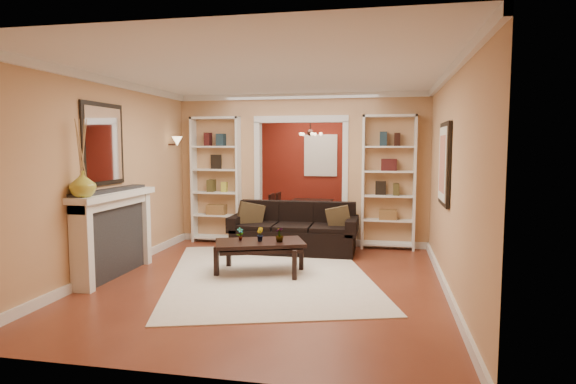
% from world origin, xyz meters
% --- Properties ---
extents(floor, '(8.00, 8.00, 0.00)m').
position_xyz_m(floor, '(0.00, 0.00, 0.00)').
color(floor, brown).
rests_on(floor, ground).
extents(ceiling, '(8.00, 8.00, 0.00)m').
position_xyz_m(ceiling, '(0.00, 0.00, 2.70)').
color(ceiling, white).
rests_on(ceiling, ground).
extents(wall_back, '(8.00, 0.00, 8.00)m').
position_xyz_m(wall_back, '(0.00, 4.00, 1.35)').
color(wall_back, tan).
rests_on(wall_back, ground).
extents(wall_front, '(8.00, 0.00, 8.00)m').
position_xyz_m(wall_front, '(0.00, -4.00, 1.35)').
color(wall_front, tan).
rests_on(wall_front, ground).
extents(wall_left, '(0.00, 8.00, 8.00)m').
position_xyz_m(wall_left, '(-2.25, 0.00, 1.35)').
color(wall_left, tan).
rests_on(wall_left, ground).
extents(wall_right, '(0.00, 8.00, 8.00)m').
position_xyz_m(wall_right, '(2.25, 0.00, 1.35)').
color(wall_right, tan).
rests_on(wall_right, ground).
extents(partition_wall, '(4.50, 0.15, 2.70)m').
position_xyz_m(partition_wall, '(0.00, 1.20, 1.35)').
color(partition_wall, tan).
rests_on(partition_wall, floor).
extents(red_back_panel, '(4.44, 0.04, 2.64)m').
position_xyz_m(red_back_panel, '(0.00, 3.97, 1.32)').
color(red_back_panel, maroon).
rests_on(red_back_panel, floor).
extents(dining_window, '(0.78, 0.03, 0.98)m').
position_xyz_m(dining_window, '(0.00, 3.93, 1.55)').
color(dining_window, '#8CA5CC').
rests_on(dining_window, wall_back).
extents(area_rug, '(3.62, 4.33, 0.01)m').
position_xyz_m(area_rug, '(-0.08, -0.99, 0.01)').
color(area_rug, white).
rests_on(area_rug, floor).
extents(sofa, '(2.11, 0.91, 0.82)m').
position_xyz_m(sofa, '(0.01, 0.45, 0.41)').
color(sofa, black).
rests_on(sofa, floor).
extents(pillow_left, '(0.43, 0.33, 0.43)m').
position_xyz_m(pillow_left, '(-0.74, 0.43, 0.62)').
color(pillow_left, '#503D22').
rests_on(pillow_left, sofa).
extents(pillow_right, '(0.38, 0.14, 0.38)m').
position_xyz_m(pillow_right, '(0.76, 0.43, 0.59)').
color(pillow_right, '#503D22').
rests_on(pillow_right, sofa).
extents(coffee_table, '(1.36, 1.04, 0.46)m').
position_xyz_m(coffee_table, '(-0.21, -0.98, 0.23)').
color(coffee_table, black).
rests_on(coffee_table, floor).
extents(plant_left, '(0.11, 0.11, 0.18)m').
position_xyz_m(plant_left, '(-0.49, -0.98, 0.55)').
color(plant_left, '#336626').
rests_on(plant_left, coffee_table).
extents(plant_center, '(0.13, 0.14, 0.19)m').
position_xyz_m(plant_center, '(-0.21, -0.98, 0.55)').
color(plant_center, '#336626').
rests_on(plant_center, coffee_table).
extents(plant_right, '(0.16, 0.16, 0.20)m').
position_xyz_m(plant_right, '(0.07, -0.98, 0.56)').
color(plant_right, '#336626').
rests_on(plant_right, coffee_table).
extents(bookshelf_left, '(0.90, 0.30, 2.30)m').
position_xyz_m(bookshelf_left, '(-1.55, 1.03, 1.15)').
color(bookshelf_left, white).
rests_on(bookshelf_left, floor).
extents(bookshelf_right, '(0.90, 0.30, 2.30)m').
position_xyz_m(bookshelf_right, '(1.55, 1.03, 1.15)').
color(bookshelf_right, white).
rests_on(bookshelf_right, floor).
extents(fireplace, '(0.32, 1.70, 1.16)m').
position_xyz_m(fireplace, '(-2.09, -1.50, 0.58)').
color(fireplace, white).
rests_on(fireplace, floor).
extents(vase, '(0.36, 0.36, 0.32)m').
position_xyz_m(vase, '(-2.09, -2.18, 1.32)').
color(vase, gold).
rests_on(vase, fireplace).
extents(mirror, '(0.03, 0.95, 1.10)m').
position_xyz_m(mirror, '(-2.23, -1.50, 1.80)').
color(mirror, silver).
rests_on(mirror, wall_left).
extents(wall_sconce, '(0.18, 0.18, 0.22)m').
position_xyz_m(wall_sconce, '(-2.15, 0.55, 1.83)').
color(wall_sconce, '#FFE0A5').
rests_on(wall_sconce, wall_left).
extents(framed_art, '(0.04, 0.85, 1.05)m').
position_xyz_m(framed_art, '(2.21, -1.00, 1.55)').
color(framed_art, black).
rests_on(framed_art, wall_right).
extents(dining_table, '(1.63, 0.91, 0.57)m').
position_xyz_m(dining_table, '(-0.06, 2.69, 0.29)').
color(dining_table, black).
rests_on(dining_table, floor).
extents(dining_chair_nw, '(0.42, 0.42, 0.80)m').
position_xyz_m(dining_chair_nw, '(-0.61, 2.39, 0.40)').
color(dining_chair_nw, black).
rests_on(dining_chair_nw, floor).
extents(dining_chair_ne, '(0.59, 0.59, 0.94)m').
position_xyz_m(dining_chair_ne, '(0.49, 2.39, 0.47)').
color(dining_chair_ne, black).
rests_on(dining_chair_ne, floor).
extents(dining_chair_sw, '(0.49, 0.49, 0.77)m').
position_xyz_m(dining_chair_sw, '(-0.61, 2.99, 0.38)').
color(dining_chair_sw, black).
rests_on(dining_chair_sw, floor).
extents(dining_chair_se, '(0.56, 0.56, 0.95)m').
position_xyz_m(dining_chair_se, '(0.49, 2.99, 0.47)').
color(dining_chair_se, black).
rests_on(dining_chair_se, floor).
extents(chandelier, '(0.50, 0.50, 0.30)m').
position_xyz_m(chandelier, '(0.00, 2.70, 2.02)').
color(chandelier, black).
rests_on(chandelier, ceiling).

